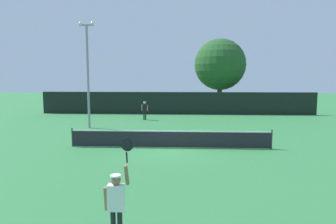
% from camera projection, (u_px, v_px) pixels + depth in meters
% --- Properties ---
extents(ground_plane, '(120.00, 120.00, 0.00)m').
position_uv_depth(ground_plane, '(170.00, 148.00, 17.09)').
color(ground_plane, '#2D723D').
extents(tennis_net, '(11.24, 0.08, 1.07)m').
position_uv_depth(tennis_net, '(170.00, 139.00, 17.03)').
color(tennis_net, '#232328').
rests_on(tennis_net, ground).
extents(perimeter_fence, '(29.11, 0.12, 2.36)m').
position_uv_depth(perimeter_fence, '(177.00, 103.00, 32.44)').
color(perimeter_fence, black).
rests_on(perimeter_fence, ground).
extents(player_serving, '(0.67, 0.40, 2.54)m').
position_uv_depth(player_serving, '(117.00, 198.00, 7.11)').
color(player_serving, white).
rests_on(player_serving, ground).
extents(player_receiving, '(0.57, 0.25, 1.69)m').
position_uv_depth(player_receiving, '(145.00, 109.00, 28.05)').
color(player_receiving, black).
rests_on(player_receiving, ground).
extents(tennis_ball, '(0.07, 0.07, 0.07)m').
position_uv_depth(tennis_ball, '(169.00, 136.00, 20.36)').
color(tennis_ball, '#CCE033').
rests_on(tennis_ball, ground).
extents(light_pole, '(1.18, 0.28, 8.07)m').
position_uv_depth(light_pole, '(88.00, 68.00, 23.18)').
color(light_pole, gray).
rests_on(light_pole, ground).
extents(large_tree, '(5.94, 5.94, 8.36)m').
position_uv_depth(large_tree, '(220.00, 65.00, 35.39)').
color(large_tree, brown).
rests_on(large_tree, ground).
extents(parked_car_near, '(2.13, 4.30, 1.69)m').
position_uv_depth(parked_car_near, '(190.00, 101.00, 39.94)').
color(parked_car_near, black).
rests_on(parked_car_near, ground).
extents(parked_car_mid, '(2.15, 4.31, 1.69)m').
position_uv_depth(parked_car_mid, '(227.00, 102.00, 38.68)').
color(parked_car_mid, black).
rests_on(parked_car_mid, ground).
extents(parked_car_far, '(1.98, 4.24, 1.69)m').
position_uv_depth(parked_car_far, '(254.00, 103.00, 37.84)').
color(parked_car_far, '#B7B7BC').
rests_on(parked_car_far, ground).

